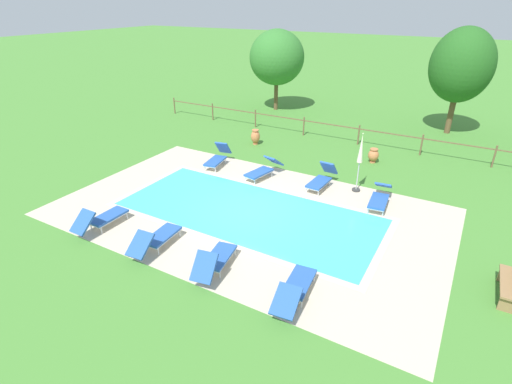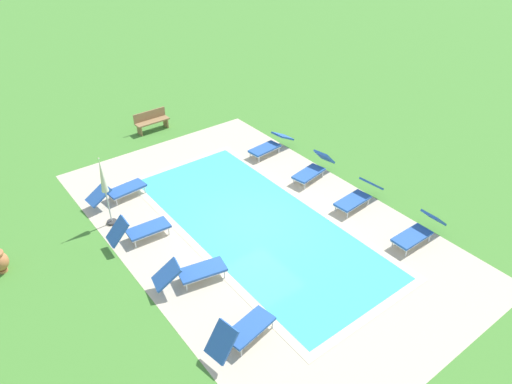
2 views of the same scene
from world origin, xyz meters
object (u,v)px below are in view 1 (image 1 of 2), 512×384
terracotta_urn_by_tree (255,137)px  sun_lounger_north_near_steps (263,169)px  sun_lounger_south_end (215,260)px  sun_lounger_south_near_corner (218,157)px  patio_umbrella_closed_row_centre (360,155)px  tree_centre (277,58)px  sun_lounger_south_far (380,197)px  sun_lounger_north_mid (156,238)px  sun_lounger_south_mid (296,287)px  tree_far_west (462,66)px  sun_lounger_north_far (322,178)px  sun_lounger_north_end (101,218)px  terracotta_urn_near_fence (373,155)px

terracotta_urn_by_tree → sun_lounger_north_near_steps: bearing=-55.4°
sun_lounger_south_end → sun_lounger_south_near_corner: bearing=124.5°
patio_umbrella_closed_row_centre → tree_centre: 13.30m
sun_lounger_south_far → tree_centre: 14.80m
sun_lounger_north_mid → terracotta_urn_by_tree: size_ratio=2.57×
sun_lounger_south_near_corner → sun_lounger_south_mid: (6.90, -6.41, -0.04)m
sun_lounger_north_near_steps → sun_lounger_south_end: (1.98, -6.36, 0.01)m
sun_lounger_south_end → tree_far_west: tree_far_west is taller
sun_lounger_south_near_corner → sun_lounger_south_end: bearing=-55.5°
sun_lounger_south_mid → sun_lounger_south_end: 2.44m
sun_lounger_north_far → patio_umbrella_closed_row_centre: (1.34, 0.37, 1.15)m
sun_lounger_south_mid → sun_lounger_south_end: size_ratio=1.05×
sun_lounger_south_near_corner → tree_far_west: tree_far_west is taller
sun_lounger_south_far → terracotta_urn_by_tree: 8.25m
terracotta_urn_by_tree → tree_far_west: bearing=40.2°
sun_lounger_north_mid → sun_lounger_north_end: (-2.41, -0.01, 0.01)m
sun_lounger_north_near_steps → sun_lounger_north_end: 6.89m
sun_lounger_south_mid → tree_centre: 19.45m
terracotta_urn_by_tree → sun_lounger_north_far: bearing=-32.8°
tree_far_west → terracotta_urn_near_fence: bearing=-110.4°
sun_lounger_north_end → sun_lounger_south_near_corner: size_ratio=1.01×
tree_centre → sun_lounger_north_end: bearing=-82.5°
sun_lounger_north_near_steps → sun_lounger_south_near_corner: bearing=176.9°
sun_lounger_north_far → patio_umbrella_closed_row_centre: patio_umbrella_closed_row_centre is taller
sun_lounger_north_mid → tree_far_west: 18.54m
sun_lounger_north_mid → tree_far_west: size_ratio=0.36×
terracotta_urn_near_fence → patio_umbrella_closed_row_centre: bearing=-85.9°
sun_lounger_north_far → sun_lounger_south_end: bearing=-94.8°
sun_lounger_south_far → sun_lounger_north_near_steps: bearing=179.2°
sun_lounger_north_end → tree_centre: bearing=97.5°
sun_lounger_north_near_steps → terracotta_urn_by_tree: sun_lounger_north_near_steps is taller
sun_lounger_north_end → terracotta_urn_by_tree: 9.89m
sun_lounger_south_end → terracotta_urn_near_fence: (1.66, 10.42, -0.01)m
sun_lounger_north_end → patio_umbrella_closed_row_centre: size_ratio=0.81×
tree_centre → sun_lounger_south_end: bearing=-68.0°
tree_far_west → tree_centre: 10.99m
sun_lounger_south_mid → terracotta_urn_near_fence: (-0.78, 10.34, 0.01)m
sun_lounger_north_mid → sun_lounger_south_end: bearing=-0.3°
sun_lounger_south_near_corner → sun_lounger_south_far: size_ratio=0.92×
sun_lounger_north_near_steps → terracotta_urn_near_fence: (3.64, 4.06, -0.00)m
sun_lounger_north_far → sun_lounger_south_far: size_ratio=0.91×
sun_lounger_south_mid → tree_centre: tree_centre is taller
sun_lounger_south_near_corner → terracotta_urn_near_fence: size_ratio=2.83×
terracotta_urn_by_tree → tree_centre: tree_centre is taller
sun_lounger_north_near_steps → sun_lounger_north_mid: size_ratio=1.02×
sun_lounger_south_near_corner → patio_umbrella_closed_row_centre: bearing=5.0°
sun_lounger_north_mid → patio_umbrella_closed_row_centre: 8.24m
sun_lounger_south_near_corner → sun_lounger_north_near_steps: bearing=-3.1°
sun_lounger_north_far → sun_lounger_south_near_corner: bearing=-177.8°
sun_lounger_north_mid → terracotta_urn_by_tree: bearing=102.6°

